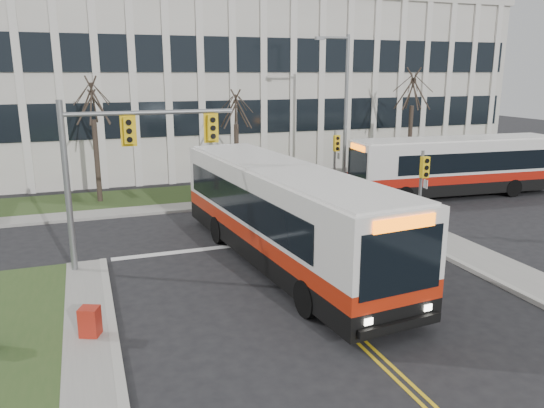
{
  "coord_description": "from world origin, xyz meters",
  "views": [
    {
      "loc": [
        -6.67,
        -12.26,
        7.1
      ],
      "look_at": [
        0.24,
        6.99,
        2.0
      ],
      "focal_mm": 35.0,
      "sensor_mm": 36.0,
      "label": 1
    }
  ],
  "objects_px": {
    "newspaper_box_red": "(90,324)",
    "bus_cross": "(455,168)",
    "streetlight": "(343,105)",
    "bus_main": "(283,217)",
    "directory_sign": "(248,174)"
  },
  "relations": [
    {
      "from": "directory_sign",
      "to": "newspaper_box_red",
      "type": "distance_m",
      "value": 18.33
    },
    {
      "from": "directory_sign",
      "to": "bus_main",
      "type": "distance_m",
      "value": 12.17
    },
    {
      "from": "newspaper_box_red",
      "to": "bus_cross",
      "type": "bearing_deg",
      "value": 51.66
    },
    {
      "from": "directory_sign",
      "to": "bus_main",
      "type": "relative_size",
      "value": 0.15
    },
    {
      "from": "bus_cross",
      "to": "newspaper_box_red",
      "type": "distance_m",
      "value": 23.5
    },
    {
      "from": "bus_cross",
      "to": "directory_sign",
      "type": "bearing_deg",
      "value": -108.05
    },
    {
      "from": "streetlight",
      "to": "newspaper_box_red",
      "type": "relative_size",
      "value": 9.68
    },
    {
      "from": "streetlight",
      "to": "directory_sign",
      "type": "distance_m",
      "value": 6.96
    },
    {
      "from": "directory_sign",
      "to": "bus_cross",
      "type": "bearing_deg",
      "value": -22.17
    },
    {
      "from": "bus_main",
      "to": "streetlight",
      "type": "bearing_deg",
      "value": 47.99
    },
    {
      "from": "bus_main",
      "to": "bus_cross",
      "type": "height_order",
      "value": "bus_main"
    },
    {
      "from": "bus_main",
      "to": "directory_sign",
      "type": "bearing_deg",
      "value": 73.42
    },
    {
      "from": "newspaper_box_red",
      "to": "bus_main",
      "type": "bearing_deg",
      "value": 51.69
    },
    {
      "from": "bus_main",
      "to": "bus_cross",
      "type": "bearing_deg",
      "value": 22.8
    },
    {
      "from": "bus_main",
      "to": "bus_cross",
      "type": "xyz_separation_m",
      "value": [
        13.61,
        7.33,
        -0.17
      ]
    }
  ]
}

